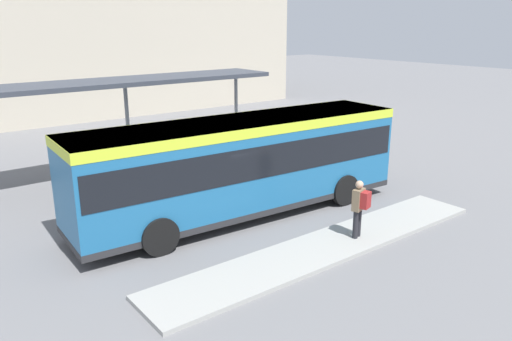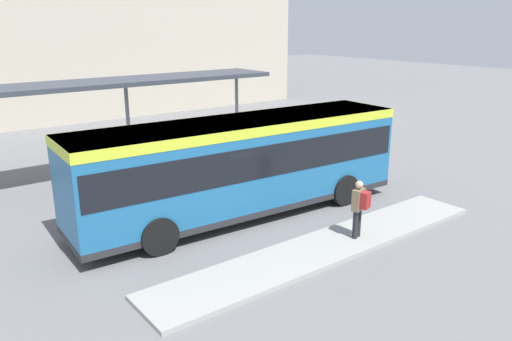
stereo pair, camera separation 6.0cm
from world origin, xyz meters
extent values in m
plane|color=slate|center=(0.00, 0.00, 0.00)|extent=(120.00, 120.00, 0.00)
cube|color=#9E9E99|center=(0.40, -3.54, 0.06)|extent=(11.34, 1.80, 0.12)
cube|color=#1E6093|center=(0.00, 0.00, 1.78)|extent=(11.33, 3.12, 2.86)
cube|color=#C6DB33|center=(0.00, 0.00, 3.06)|extent=(11.35, 3.14, 0.30)
cube|color=black|center=(0.00, 0.00, 2.12)|extent=(11.10, 3.13, 1.00)
cube|color=black|center=(5.57, -0.32, 2.12)|extent=(0.21, 2.27, 1.10)
cube|color=#28282B|center=(0.00, 0.00, 0.45)|extent=(11.34, 3.13, 0.20)
cylinder|color=black|center=(3.54, 0.98, 0.55)|extent=(1.11, 0.34, 1.09)
cylinder|color=black|center=(3.40, -1.39, 0.55)|extent=(1.11, 0.34, 1.09)
cylinder|color=black|center=(-3.40, 1.39, 0.55)|extent=(1.11, 0.34, 1.09)
cylinder|color=black|center=(-3.54, -0.98, 0.55)|extent=(1.11, 0.34, 1.09)
cylinder|color=#232328|center=(1.35, -3.70, 0.54)|extent=(0.16, 0.16, 0.85)
cylinder|color=#232328|center=(1.53, -3.65, 0.54)|extent=(0.16, 0.16, 0.85)
cube|color=#7A664C|center=(1.44, -3.67, 1.28)|extent=(0.47, 0.33, 0.63)
cube|color=maroon|center=(1.50, -3.88, 1.31)|extent=(0.36, 0.28, 0.48)
sphere|color=tan|center=(1.44, -3.67, 1.74)|extent=(0.23, 0.23, 0.23)
torus|color=black|center=(8.72, 2.60, 0.35)|extent=(0.12, 0.72, 0.72)
torus|color=black|center=(8.82, 3.57, 0.35)|extent=(0.12, 0.72, 0.72)
cylinder|color=black|center=(8.77, 3.08, 0.59)|extent=(0.11, 0.76, 0.04)
cylinder|color=black|center=(8.79, 3.26, 0.53)|extent=(0.04, 0.04, 0.35)
cube|color=black|center=(8.79, 3.26, 0.71)|extent=(0.09, 0.19, 0.04)
cylinder|color=black|center=(8.73, 2.70, 0.67)|extent=(0.48, 0.08, 0.03)
torus|color=black|center=(8.50, 4.36, 0.34)|extent=(0.10, 0.70, 0.70)
torus|color=black|center=(8.56, 3.42, 0.34)|extent=(0.10, 0.70, 0.70)
cylinder|color=silver|center=(8.53, 3.89, 0.57)|extent=(0.09, 0.73, 0.04)
cylinder|color=silver|center=(8.54, 3.73, 0.51)|extent=(0.04, 0.04, 0.34)
cube|color=black|center=(8.54, 3.73, 0.68)|extent=(0.08, 0.18, 0.04)
cylinder|color=silver|center=(8.51, 4.27, 0.65)|extent=(0.48, 0.07, 0.03)
torus|color=black|center=(8.61, 5.17, 0.34)|extent=(0.11, 0.69, 0.68)
torus|color=black|center=(8.69, 4.24, 0.34)|extent=(0.11, 0.69, 0.68)
cylinder|color=red|center=(8.65, 4.70, 0.56)|extent=(0.10, 0.72, 0.04)
cylinder|color=red|center=(8.66, 4.54, 0.50)|extent=(0.04, 0.04, 0.33)
cube|color=black|center=(8.66, 4.54, 0.67)|extent=(0.09, 0.19, 0.04)
cylinder|color=red|center=(8.62, 5.07, 0.64)|extent=(0.48, 0.07, 0.03)
cube|color=#383D47|center=(-0.92, 6.76, 3.86)|extent=(12.94, 2.53, 0.18)
cylinder|color=gray|center=(4.58, 6.76, 1.89)|extent=(0.16, 0.16, 3.77)
cylinder|color=gray|center=(-0.92, 6.76, 1.89)|extent=(0.16, 0.16, 3.77)
cylinder|color=slate|center=(-1.92, 4.48, 0.23)|extent=(0.81, 0.81, 0.46)
sphere|color=#337F38|center=(-1.92, 4.48, 0.81)|extent=(0.93, 0.93, 0.93)
cube|color=#BCB29E|center=(5.62, 25.65, 7.30)|extent=(25.21, 13.67, 14.60)
camera|label=1|loc=(-9.12, -12.52, 6.18)|focal=35.00mm
camera|label=2|loc=(-9.07, -12.55, 6.18)|focal=35.00mm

